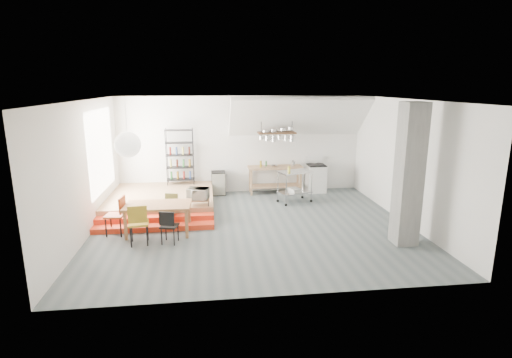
{
  "coord_description": "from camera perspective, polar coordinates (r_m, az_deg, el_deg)",
  "views": [
    {
      "loc": [
        -1.11,
        -9.64,
        3.55
      ],
      "look_at": [
        0.17,
        0.8,
        1.06
      ],
      "focal_mm": 28.0,
      "sensor_mm": 36.0,
      "label": 1
    }
  ],
  "objects": [
    {
      "name": "kitchen_counter",
      "position": [
        13.3,
        2.75,
        0.61
      ],
      "size": [
        1.8,
        0.6,
        0.91
      ],
      "color": "#9C764E",
      "rests_on": "ground"
    },
    {
      "name": "window_pane",
      "position": [
        11.63,
        -21.23,
        3.76
      ],
      "size": [
        0.02,
        2.5,
        2.2
      ],
      "primitive_type": "cube",
      "color": "white",
      "rests_on": "wall_left"
    },
    {
      "name": "dining_table",
      "position": [
        9.94,
        -13.83,
        -3.95
      ],
      "size": [
        1.6,
        0.94,
        0.74
      ],
      "rotation": [
        0.0,
        0.0,
        -0.04
      ],
      "color": "brown",
      "rests_on": "ground"
    },
    {
      "name": "bowl",
      "position": [
        13.18,
        2.61,
        1.88
      ],
      "size": [
        0.27,
        0.27,
        0.05
      ],
      "primitive_type": "imported",
      "rotation": [
        0.0,
        0.0,
        -0.28
      ],
      "color": "silver",
      "rests_on": "kitchen_counter"
    },
    {
      "name": "wall_right",
      "position": [
        11.08,
        20.62,
        2.33
      ],
      "size": [
        0.04,
        7.0,
        3.2
      ],
      "primitive_type": "cube",
      "color": "silver",
      "rests_on": "ground"
    },
    {
      "name": "chair_red",
      "position": [
        10.16,
        -19.12,
        -4.51
      ],
      "size": [
        0.48,
        0.48,
        0.95
      ],
      "rotation": [
        0.0,
        0.0,
        -1.68
      ],
      "color": "#AC3F18",
      "rests_on": "ground"
    },
    {
      "name": "wall_back",
      "position": [
        13.33,
        -2.14,
        4.9
      ],
      "size": [
        8.0,
        0.04,
        3.2
      ],
      "primitive_type": "cube",
      "color": "silver",
      "rests_on": "ground"
    },
    {
      "name": "microwave_shelf",
      "position": [
        10.82,
        -8.25,
        -2.94
      ],
      "size": [
        0.6,
        0.4,
        0.16
      ],
      "color": "#9C764E",
      "rests_on": "platform"
    },
    {
      "name": "floor",
      "position": [
        10.33,
        -0.39,
        -6.78
      ],
      "size": [
        8.0,
        8.0,
        0.0
      ],
      "primitive_type": "plane",
      "color": "#505B5D",
      "rests_on": "ground"
    },
    {
      "name": "concrete_column",
      "position": [
        9.46,
        20.99,
        0.52
      ],
      "size": [
        0.5,
        0.5,
        3.2
      ],
      "primitive_type": "cube",
      "color": "slate",
      "rests_on": "ground"
    },
    {
      "name": "pot_rack",
      "position": [
        12.86,
        3.11,
        6.27
      ],
      "size": [
        1.2,
        0.5,
        1.43
      ],
      "color": "#432E1A",
      "rests_on": "ceiling"
    },
    {
      "name": "rolling_cart",
      "position": [
        12.28,
        5.57,
        -0.46
      ],
      "size": [
        1.12,
        0.86,
        0.98
      ],
      "rotation": [
        0.0,
        0.0,
        0.36
      ],
      "color": "silver",
      "rests_on": "ground"
    },
    {
      "name": "wall_left",
      "position": [
        10.25,
        -23.22,
        1.26
      ],
      "size": [
        0.04,
        7.0,
        3.2
      ],
      "primitive_type": "cube",
      "color": "silver",
      "rests_on": "ground"
    },
    {
      "name": "chair_black",
      "position": [
        9.3,
        -12.41,
        -6.32
      ],
      "size": [
        0.44,
        0.44,
        0.8
      ],
      "rotation": [
        0.0,
        0.0,
        2.89
      ],
      "color": "black",
      "rests_on": "ground"
    },
    {
      "name": "platform",
      "position": [
        12.19,
        -13.27,
        -3.0
      ],
      "size": [
        3.0,
        3.0,
        0.4
      ],
      "primitive_type": "cube",
      "color": "#9C764E",
      "rests_on": "ground"
    },
    {
      "name": "mini_fridge",
      "position": [
        13.23,
        -5.38,
        -0.58
      ],
      "size": [
        0.45,
        0.45,
        0.77
      ],
      "primitive_type": "cube",
      "color": "black",
      "rests_on": "ground"
    },
    {
      "name": "step_lower",
      "position": [
        10.39,
        -14.35,
        -6.71
      ],
      "size": [
        3.0,
        0.35,
        0.13
      ],
      "primitive_type": "cube",
      "color": "red",
      "rests_on": "ground"
    },
    {
      "name": "microwave",
      "position": [
        10.77,
        -8.28,
        -2.08
      ],
      "size": [
        0.62,
        0.5,
        0.3
      ],
      "primitive_type": "imported",
      "rotation": [
        0.0,
        0.0,
        -0.27
      ],
      "color": "beige",
      "rests_on": "microwave_shelf"
    },
    {
      "name": "chair_mustard",
      "position": [
        9.36,
        -16.48,
        -5.79
      ],
      "size": [
        0.49,
        0.49,
        0.96
      ],
      "rotation": [
        0.0,
        0.0,
        3.26
      ],
      "color": "#B0891E",
      "rests_on": "ground"
    },
    {
      "name": "chair_olive",
      "position": [
        10.63,
        -12.09,
        -3.81
      ],
      "size": [
        0.44,
        0.44,
        0.79
      ],
      "rotation": [
        0.0,
        0.0,
        -0.24
      ],
      "color": "brown",
      "rests_on": "ground"
    },
    {
      "name": "ceiling",
      "position": [
        9.71,
        -0.42,
        11.25
      ],
      "size": [
        8.0,
        7.0,
        0.02
      ],
      "primitive_type": "cube",
      "color": "white",
      "rests_on": "wall_back"
    },
    {
      "name": "step_upper",
      "position": [
        10.69,
        -14.14,
        -5.74
      ],
      "size": [
        3.0,
        0.35,
        0.27
      ],
      "primitive_type": "cube",
      "color": "red",
      "rests_on": "ground"
    },
    {
      "name": "wire_shelving",
      "position": [
        13.06,
        -10.81,
        3.29
      ],
      "size": [
        0.88,
        0.38,
        1.8
      ],
      "color": "black",
      "rests_on": "platform"
    },
    {
      "name": "slope_ceiling",
      "position": [
        12.91,
        6.13,
        8.81
      ],
      "size": [
        4.4,
        1.44,
        1.32
      ],
      "primitive_type": "cube",
      "rotation": [
        -0.73,
        0.0,
        0.0
      ],
      "color": "white",
      "rests_on": "wall_back"
    },
    {
      "name": "stove",
      "position": [
        13.64,
        8.54,
        0.18
      ],
      "size": [
        0.6,
        0.6,
        1.18
      ],
      "color": "white",
      "rests_on": "ground"
    },
    {
      "name": "paper_lantern",
      "position": [
        9.73,
        -17.84,
        4.7
      ],
      "size": [
        0.6,
        0.6,
        0.6
      ],
      "primitive_type": "sphere",
      "color": "white",
      "rests_on": "ceiling"
    }
  ]
}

